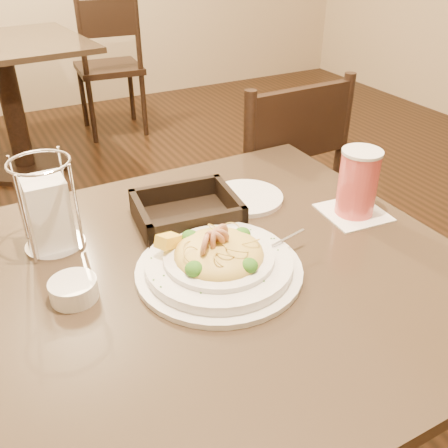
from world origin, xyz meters
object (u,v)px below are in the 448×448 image
bread_basket (187,214)px  napkin_caddy (49,211)px  dining_chair_near (271,195)px  drink_glass (358,183)px  main_table (228,352)px  pasta_bowl (219,260)px  butter_ramekin (74,290)px  side_plate (246,198)px  background_table (8,86)px  dining_chair_far (110,63)px

bread_basket → napkin_caddy: (-0.28, 0.04, 0.06)m
dining_chair_near → drink_glass: size_ratio=6.03×
main_table → napkin_caddy: napkin_caddy is taller
pasta_bowl → butter_ramekin: bearing=168.2°
dining_chair_near → side_plate: (-0.34, -0.39, 0.26)m
dining_chair_near → main_table: bearing=48.7°
background_table → pasta_bowl: (0.10, -2.42, 0.27)m
drink_glass → side_plate: drink_glass is taller
dining_chair_far → napkin_caddy: size_ratio=4.84×
dining_chair_near → napkin_caddy: size_ratio=4.84×
background_table → butter_ramekin: size_ratio=11.55×
side_plate → dining_chair_far: bearing=80.9°
drink_glass → bread_basket: drink_glass is taller
main_table → butter_ramekin: size_ratio=10.66×
background_table → main_table: bearing=-86.9°
dining_chair_near → dining_chair_far: bearing=-93.4°
main_table → dining_chair_near: bearing=50.4°
pasta_bowl → napkin_caddy: (-0.25, 0.24, 0.05)m
dining_chair_near → dining_chair_far: same height
bread_basket → pasta_bowl: bearing=-97.0°
dining_chair_far → side_plate: dining_chair_far is taller
napkin_caddy → butter_ramekin: bearing=-91.9°
background_table → napkin_caddy: size_ratio=5.08×
background_table → dining_chair_near: (0.63, -1.80, -0.02)m
dining_chair_near → napkin_caddy: (-0.78, -0.38, 0.34)m
main_table → napkin_caddy: (-0.28, 0.22, 0.32)m
main_table → dining_chair_near: (0.50, 0.60, -0.02)m
background_table → bread_basket: bearing=-86.8°
napkin_caddy → dining_chair_near: bearing=25.9°
butter_ramekin → main_table: bearing=-7.6°
background_table → pasta_bowl: pasta_bowl is taller
background_table → side_plate: size_ratio=5.49×
main_table → drink_glass: drink_glass is taller
napkin_caddy → side_plate: napkin_caddy is taller
background_table → drink_glass: (0.48, -2.37, 0.32)m
main_table → background_table: 2.41m
dining_chair_near → pasta_bowl: size_ratio=2.65×
bread_basket → dining_chair_near: bearing=39.9°
bread_basket → butter_ramekin: (-0.28, -0.14, -0.00)m
background_table → butter_ramekin: butter_ramekin is taller
side_plate → main_table: bearing=-127.5°
background_table → dining_chair_near: size_ratio=1.05×
butter_ramekin → background_table: bearing=86.2°
dining_chair_near → bread_basket: bearing=38.2°
dining_chair_far → pasta_bowl: 2.82m
drink_glass → pasta_bowl: bearing=-171.9°
drink_glass → butter_ramekin: 0.64m
main_table → background_table: bearing=93.1°
pasta_bowl → drink_glass: 0.38m
main_table → pasta_bowl: bearing=-152.7°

